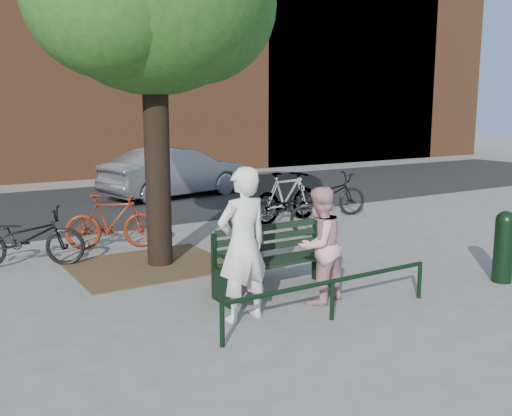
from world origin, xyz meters
TOP-DOWN VIEW (x-y plane):
  - ground at (0.00, 0.00)m, footprint 90.00×90.00m
  - dirt_pit at (-1.00, 2.20)m, footprint 2.40×2.00m
  - road at (0.00, 8.50)m, footprint 40.00×7.00m
  - townhouse_row at (0.17, 16.00)m, footprint 45.00×4.00m
  - park_bench at (-0.00, 0.08)m, footprint 1.74×0.54m
  - guard_railing at (0.00, -1.20)m, footprint 3.06×0.06m
  - person_left at (-0.90, -0.62)m, footprint 0.70×0.49m
  - person_right at (0.26, -0.60)m, footprint 0.86×0.74m
  - bollard at (3.10, -1.33)m, footprint 0.28×0.28m
  - litter_bin at (-0.04, 0.60)m, footprint 0.41×0.41m
  - bicycle_a at (-2.67, 3.19)m, footprint 1.93×1.24m
  - bicycle_b at (-1.11, 3.66)m, footprint 1.72×1.05m
  - bicycle_c at (2.00, 3.03)m, footprint 1.93×1.64m
  - bicycle_d at (2.96, 4.01)m, footprint 1.95×0.82m
  - bicycle_e at (4.15, 4.05)m, footprint 2.06×1.13m
  - parked_car at (2.36, 8.61)m, footprint 4.53×2.38m

SIDE VIEW (x-z plane):
  - ground at x=0.00m, z-range 0.00..0.00m
  - road at x=0.00m, z-range 0.00..0.01m
  - dirt_pit at x=-1.00m, z-range 0.00..0.02m
  - guard_railing at x=0.00m, z-range 0.15..0.66m
  - litter_bin at x=-0.04m, z-range 0.01..0.85m
  - bicycle_a at x=-2.67m, z-range 0.00..0.96m
  - park_bench at x=0.00m, z-range -0.01..0.97m
  - bicycle_c at x=2.00m, z-range 0.00..1.00m
  - bicycle_b at x=-1.11m, z-range 0.00..1.00m
  - bicycle_e at x=4.15m, z-range 0.00..1.03m
  - bollard at x=3.10m, z-range 0.04..1.09m
  - bicycle_d at x=2.96m, z-range 0.00..1.14m
  - parked_car at x=2.36m, z-range 0.00..1.42m
  - person_right at x=0.26m, z-range 0.00..1.53m
  - person_left at x=-0.90m, z-range 0.00..1.85m
  - townhouse_row at x=0.17m, z-range -0.75..13.25m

